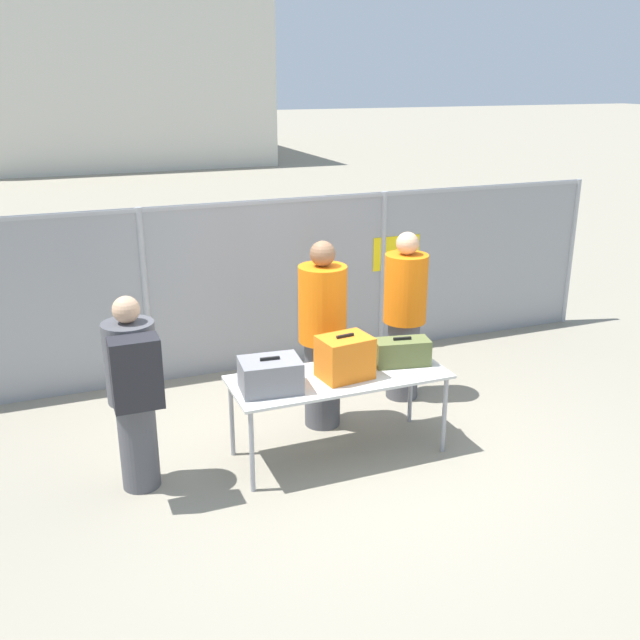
{
  "coord_description": "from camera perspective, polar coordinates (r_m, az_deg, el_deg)",
  "views": [
    {
      "loc": [
        -2.29,
        -5.23,
        3.19
      ],
      "look_at": [
        -0.03,
        0.52,
        1.05
      ],
      "focal_mm": 40.0,
      "sensor_mm": 36.0,
      "label": 1
    }
  ],
  "objects": [
    {
      "name": "ground_plane",
      "position": [
        6.55,
        1.91,
        -10.09
      ],
      "size": [
        120.0,
        120.0,
        0.0
      ],
      "primitive_type": "plane",
      "color": "gray"
    },
    {
      "name": "fence_section",
      "position": [
        7.97,
        -3.86,
        3.2
      ],
      "size": [
        8.36,
        0.07,
        1.92
      ],
      "color": "#9EA0A5",
      "rests_on": "ground_plane"
    },
    {
      "name": "inspection_table",
      "position": [
        6.14,
        1.52,
        -4.96
      ],
      "size": [
        1.88,
        0.74,
        0.75
      ],
      "color": "silver",
      "rests_on": "ground_plane"
    },
    {
      "name": "suitcase_grey",
      "position": [
        5.81,
        -4.0,
        -4.41
      ],
      "size": [
        0.52,
        0.4,
        0.29
      ],
      "color": "slate",
      "rests_on": "inspection_table"
    },
    {
      "name": "suitcase_orange",
      "position": [
        6.02,
        2.0,
        -2.99
      ],
      "size": [
        0.46,
        0.38,
        0.39
      ],
      "color": "orange",
      "rests_on": "inspection_table"
    },
    {
      "name": "suitcase_olive",
      "position": [
        6.35,
        6.56,
        -2.56
      ],
      "size": [
        0.52,
        0.31,
        0.26
      ],
      "color": "#566033",
      "rests_on": "inspection_table"
    },
    {
      "name": "traveler_hooded",
      "position": [
        5.71,
        -14.65,
        -5.33
      ],
      "size": [
        0.4,
        0.62,
        1.62
      ],
      "rotation": [
        0.0,
        0.0,
        -0.25
      ],
      "color": "#4C4C51",
      "rests_on": "ground_plane"
    },
    {
      "name": "security_worker_near",
      "position": [
        6.57,
        0.2,
        -1.05
      ],
      "size": [
        0.44,
        0.44,
        1.79
      ],
      "rotation": [
        0.0,
        0.0,
        3.06
      ],
      "color": "#4C4C51",
      "rests_on": "ground_plane"
    },
    {
      "name": "security_worker_far",
      "position": [
        7.21,
        6.78,
        0.45
      ],
      "size": [
        0.43,
        0.43,
        1.74
      ],
      "rotation": [
        0.0,
        0.0,
        3.63
      ],
      "color": "#4C4C51",
      "rests_on": "ground_plane"
    },
    {
      "name": "utility_trailer",
      "position": [
        11.26,
        3.96,
        4.62
      ],
      "size": [
        4.49,
        2.01,
        0.64
      ],
      "color": "silver",
      "rests_on": "ground_plane"
    },
    {
      "name": "distant_hangar",
      "position": [
        31.46,
        -17.64,
        18.31
      ],
      "size": [
        11.25,
        12.47,
        6.4
      ],
      "color": "beige",
      "rests_on": "ground_plane"
    }
  ]
}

